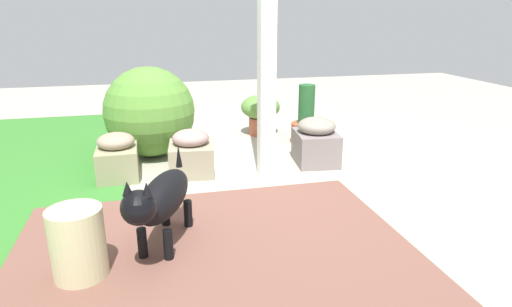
{
  "coord_description": "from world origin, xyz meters",
  "views": [
    {
      "loc": [
        -3.24,
        0.77,
        1.39
      ],
      "look_at": [
        0.04,
        -0.02,
        0.3
      ],
      "focal_mm": 30.9,
      "sensor_mm": 36.0,
      "label": 1
    }
  ],
  "objects_px": {
    "stone_planter_nearest": "(316,142)",
    "terracotta_pot_broad": "(260,111)",
    "dog": "(161,198)",
    "porch_pillar": "(267,25)",
    "stone_planter_mid": "(191,153)",
    "stone_planter_far": "(117,157)",
    "round_shrub": "(150,112)",
    "ceramic_urn": "(78,244)",
    "terracotta_pot_tall": "(306,123)"
  },
  "relations": [
    {
      "from": "dog",
      "to": "porch_pillar",
      "type": "bearing_deg",
      "value": -40.64
    },
    {
      "from": "terracotta_pot_tall",
      "to": "stone_planter_far",
      "type": "bearing_deg",
      "value": 107.21
    },
    {
      "from": "porch_pillar",
      "to": "stone_planter_far",
      "type": "height_order",
      "value": "porch_pillar"
    },
    {
      "from": "stone_planter_nearest",
      "to": "terracotta_pot_broad",
      "type": "relative_size",
      "value": 1.05
    },
    {
      "from": "round_shrub",
      "to": "terracotta_pot_broad",
      "type": "distance_m",
      "value": 1.37
    },
    {
      "from": "stone_planter_mid",
      "to": "porch_pillar",
      "type": "bearing_deg",
      "value": -107.6
    },
    {
      "from": "porch_pillar",
      "to": "stone_planter_nearest",
      "type": "bearing_deg",
      "value": -70.32
    },
    {
      "from": "stone_planter_nearest",
      "to": "terracotta_pot_tall",
      "type": "distance_m",
      "value": 0.67
    },
    {
      "from": "terracotta_pot_tall",
      "to": "dog",
      "type": "height_order",
      "value": "terracotta_pot_tall"
    },
    {
      "from": "terracotta_pot_tall",
      "to": "ceramic_urn",
      "type": "bearing_deg",
      "value": 136.4
    },
    {
      "from": "stone_planter_mid",
      "to": "stone_planter_far",
      "type": "relative_size",
      "value": 1.01
    },
    {
      "from": "terracotta_pot_broad",
      "to": "ceramic_urn",
      "type": "height_order",
      "value": "terracotta_pot_broad"
    },
    {
      "from": "terracotta_pot_broad",
      "to": "ceramic_urn",
      "type": "distance_m",
      "value": 3.13
    },
    {
      "from": "terracotta_pot_broad",
      "to": "ceramic_urn",
      "type": "bearing_deg",
      "value": 147.69
    },
    {
      "from": "terracotta_pot_broad",
      "to": "dog",
      "type": "height_order",
      "value": "dog"
    },
    {
      "from": "dog",
      "to": "stone_planter_nearest",
      "type": "bearing_deg",
      "value": -49.0
    },
    {
      "from": "porch_pillar",
      "to": "ceramic_urn",
      "type": "bearing_deg",
      "value": 133.42
    },
    {
      "from": "stone_planter_mid",
      "to": "dog",
      "type": "relative_size",
      "value": 0.59
    },
    {
      "from": "dog",
      "to": "round_shrub",
      "type": "bearing_deg",
      "value": 1.19
    },
    {
      "from": "stone_planter_nearest",
      "to": "round_shrub",
      "type": "height_order",
      "value": "round_shrub"
    },
    {
      "from": "stone_planter_mid",
      "to": "ceramic_urn",
      "type": "xyz_separation_m",
      "value": [
        -1.52,
        0.75,
        0.02
      ]
    },
    {
      "from": "terracotta_pot_tall",
      "to": "stone_planter_mid",
      "type": "bearing_deg",
      "value": 116.36
    },
    {
      "from": "porch_pillar",
      "to": "terracotta_pot_tall",
      "type": "distance_m",
      "value": 1.52
    },
    {
      "from": "porch_pillar",
      "to": "stone_planter_nearest",
      "type": "xyz_separation_m",
      "value": [
        0.19,
        -0.54,
        -1.08
      ]
    },
    {
      "from": "stone_planter_mid",
      "to": "terracotta_pot_tall",
      "type": "bearing_deg",
      "value": -63.64
    },
    {
      "from": "stone_planter_nearest",
      "to": "terracotta_pot_tall",
      "type": "xyz_separation_m",
      "value": [
        0.66,
        -0.13,
        0.02
      ]
    },
    {
      "from": "stone_planter_far",
      "to": "ceramic_urn",
      "type": "xyz_separation_m",
      "value": [
        -1.57,
        0.11,
        0.02
      ]
    },
    {
      "from": "terracotta_pot_broad",
      "to": "dog",
      "type": "bearing_deg",
      "value": 153.27
    },
    {
      "from": "terracotta_pot_tall",
      "to": "dog",
      "type": "relative_size",
      "value": 0.8
    },
    {
      "from": "ceramic_urn",
      "to": "porch_pillar",
      "type": "bearing_deg",
      "value": -46.58
    },
    {
      "from": "stone_planter_mid",
      "to": "stone_planter_nearest",
      "type": "bearing_deg",
      "value": -90.42
    },
    {
      "from": "stone_planter_nearest",
      "to": "terracotta_pot_tall",
      "type": "bearing_deg",
      "value": -11.47
    },
    {
      "from": "round_shrub",
      "to": "ceramic_urn",
      "type": "xyz_separation_m",
      "value": [
        -2.14,
        0.41,
        -0.24
      ]
    },
    {
      "from": "stone_planter_far",
      "to": "terracotta_pot_broad",
      "type": "height_order",
      "value": "terracotta_pot_broad"
    },
    {
      "from": "porch_pillar",
      "to": "terracotta_pot_broad",
      "type": "xyz_separation_m",
      "value": [
        1.33,
        -0.28,
        -1.01
      ]
    },
    {
      "from": "stone_planter_mid",
      "to": "round_shrub",
      "type": "xyz_separation_m",
      "value": [
        0.62,
        0.34,
        0.26
      ]
    },
    {
      "from": "stone_planter_nearest",
      "to": "stone_planter_far",
      "type": "bearing_deg",
      "value": 88.26
    },
    {
      "from": "stone_planter_far",
      "to": "dog",
      "type": "bearing_deg",
      "value": -165.82
    },
    {
      "from": "terracotta_pot_broad",
      "to": "dog",
      "type": "relative_size",
      "value": 0.57
    },
    {
      "from": "round_shrub",
      "to": "dog",
      "type": "height_order",
      "value": "round_shrub"
    },
    {
      "from": "stone_planter_far",
      "to": "dog",
      "type": "relative_size",
      "value": 0.58
    },
    {
      "from": "terracotta_pot_broad",
      "to": "dog",
      "type": "distance_m",
      "value": 2.71
    },
    {
      "from": "stone_planter_mid",
      "to": "stone_planter_far",
      "type": "height_order",
      "value": "stone_planter_mid"
    },
    {
      "from": "stone_planter_nearest",
      "to": "round_shrub",
      "type": "xyz_separation_m",
      "value": [
        0.63,
        1.52,
        0.23
      ]
    },
    {
      "from": "porch_pillar",
      "to": "round_shrub",
      "type": "height_order",
      "value": "porch_pillar"
    },
    {
      "from": "stone_planter_mid",
      "to": "round_shrub",
      "type": "distance_m",
      "value": 0.75
    },
    {
      "from": "porch_pillar",
      "to": "stone_planter_mid",
      "type": "bearing_deg",
      "value": 72.4
    },
    {
      "from": "stone_planter_nearest",
      "to": "round_shrub",
      "type": "bearing_deg",
      "value": 67.62
    },
    {
      "from": "terracotta_pot_broad",
      "to": "stone_planter_mid",
      "type": "bearing_deg",
      "value": 140.73
    },
    {
      "from": "terracotta_pot_tall",
      "to": "terracotta_pot_broad",
      "type": "distance_m",
      "value": 0.62
    }
  ]
}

